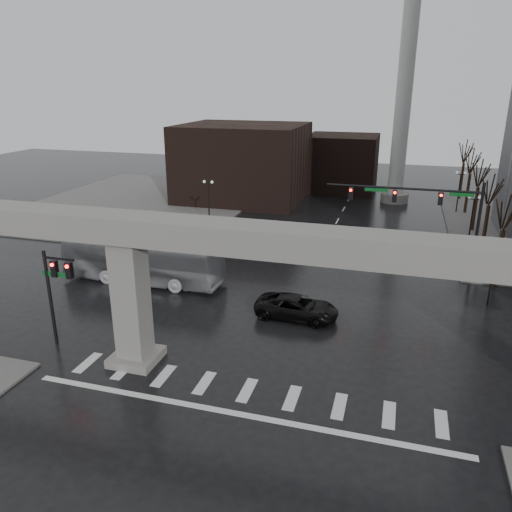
% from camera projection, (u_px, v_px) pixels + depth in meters
% --- Properties ---
extents(ground, '(160.00, 160.00, 0.00)m').
position_uv_depth(ground, '(253.00, 380.00, 26.94)').
color(ground, black).
rests_on(ground, ground).
extents(sidewalk_nw, '(28.00, 36.00, 0.15)m').
position_uv_depth(sidewalk_nw, '(144.00, 202.00, 66.45)').
color(sidewalk_nw, '#605E5C').
rests_on(sidewalk_nw, ground).
extents(elevated_guideway, '(48.00, 2.60, 8.70)m').
position_uv_depth(elevated_guideway, '(277.00, 263.00, 24.33)').
color(elevated_guideway, gray).
rests_on(elevated_guideway, ground).
extents(building_far_left, '(16.00, 14.00, 10.00)m').
position_uv_depth(building_far_left, '(243.00, 162.00, 67.06)').
color(building_far_left, black).
rests_on(building_far_left, ground).
extents(building_far_mid, '(10.00, 10.00, 8.00)m').
position_uv_depth(building_far_mid, '(342.00, 163.00, 73.24)').
color(building_far_mid, black).
rests_on(building_far_mid, ground).
extents(smokestack, '(3.60, 3.60, 30.00)m').
position_uv_depth(smokestack, '(404.00, 98.00, 62.60)').
color(smokestack, beige).
rests_on(smokestack, ground).
extents(signal_mast_arm, '(12.12, 0.43, 8.00)m').
position_uv_depth(signal_mast_arm, '(429.00, 207.00, 39.64)').
color(signal_mast_arm, black).
rests_on(signal_mast_arm, ground).
extents(signal_left_pole, '(2.30, 0.30, 6.00)m').
position_uv_depth(signal_left_pole, '(56.00, 283.00, 29.31)').
color(signal_left_pole, black).
rests_on(signal_left_pole, ground).
extents(flagpole_assembly, '(2.06, 0.12, 12.00)m').
position_uv_depth(flagpole_assembly, '(512.00, 183.00, 40.30)').
color(flagpole_assembly, silver).
rests_on(flagpole_assembly, ground).
extents(lamp_right_0, '(1.22, 0.32, 5.11)m').
position_uv_depth(lamp_right_0, '(495.00, 260.00, 34.87)').
color(lamp_right_0, black).
rests_on(lamp_right_0, ground).
extents(lamp_right_1, '(1.22, 0.32, 5.11)m').
position_uv_depth(lamp_right_1, '(472.00, 212.00, 47.55)').
color(lamp_right_1, black).
rests_on(lamp_right_1, ground).
extents(lamp_right_2, '(1.22, 0.32, 5.11)m').
position_uv_depth(lamp_right_2, '(460.00, 185.00, 60.23)').
color(lamp_right_2, black).
rests_on(lamp_right_2, ground).
extents(lamp_left_0, '(1.22, 0.32, 5.11)m').
position_uv_depth(lamp_left_0, '(147.00, 229.00, 42.07)').
color(lamp_left_0, black).
rests_on(lamp_left_0, ground).
extents(lamp_left_1, '(1.22, 0.32, 5.11)m').
position_uv_depth(lamp_left_1, '(209.00, 195.00, 54.75)').
color(lamp_left_1, black).
rests_on(lamp_left_1, ground).
extents(lamp_left_2, '(1.22, 0.32, 5.11)m').
position_uv_depth(lamp_left_2, '(247.00, 174.00, 67.43)').
color(lamp_left_2, black).
rests_on(lamp_left_2, ground).
extents(tree_right_0, '(1.09, 1.58, 7.50)m').
position_uv_depth(tree_right_0, '(500.00, 253.00, 38.46)').
color(tree_right_0, black).
rests_on(tree_right_0, ground).
extents(tree_right_1, '(1.09, 1.61, 7.67)m').
position_uv_depth(tree_right_1, '(486.00, 225.00, 45.68)').
color(tree_right_1, black).
rests_on(tree_right_1, ground).
extents(tree_right_2, '(1.10, 1.63, 7.85)m').
position_uv_depth(tree_right_2, '(476.00, 205.00, 52.91)').
color(tree_right_2, black).
rests_on(tree_right_2, ground).
extents(tree_right_3, '(1.11, 1.66, 8.02)m').
position_uv_depth(tree_right_3, '(468.00, 189.00, 60.13)').
color(tree_right_3, black).
rests_on(tree_right_3, ground).
extents(tree_right_4, '(1.12, 1.69, 8.19)m').
position_uv_depth(tree_right_4, '(462.00, 177.00, 67.36)').
color(tree_right_4, black).
rests_on(tree_right_4, ground).
extents(pickup_truck, '(5.73, 2.84, 1.56)m').
position_uv_depth(pickup_truck, '(297.00, 307.00, 33.78)').
color(pickup_truck, black).
rests_on(pickup_truck, ground).
extents(city_bus, '(13.24, 3.35, 3.67)m').
position_uv_depth(city_bus, '(142.00, 260.00, 39.71)').
color(city_bus, '#9F9FA4').
rests_on(city_bus, ground).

